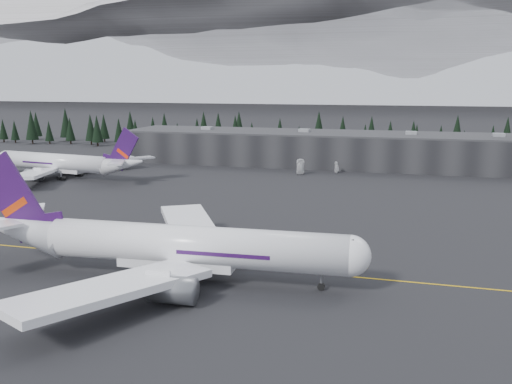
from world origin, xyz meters
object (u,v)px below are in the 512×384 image
(terminal, at_px, (330,149))
(gse_vehicle_a, at_px, (300,172))
(gse_vehicle_b, at_px, (337,171))
(jet_main, at_px, (160,244))
(jet_parked, at_px, (67,163))

(terminal, relative_size, gse_vehicle_a, 28.87)
(terminal, relative_size, gse_vehicle_b, 38.72)
(terminal, distance_m, gse_vehicle_b, 20.62)
(jet_main, xyz_separation_m, gse_vehicle_b, (13.06, 116.81, -5.00))
(gse_vehicle_a, bearing_deg, jet_parked, -176.16)
(jet_main, height_order, jet_parked, jet_main)
(jet_parked, height_order, gse_vehicle_b, jet_parked)
(terminal, distance_m, jet_parked, 96.38)
(gse_vehicle_b, bearing_deg, gse_vehicle_a, -83.13)
(terminal, bearing_deg, gse_vehicle_b, -73.84)
(jet_parked, xyz_separation_m, gse_vehicle_a, (73.68, 27.95, -4.24))
(jet_main, height_order, gse_vehicle_b, jet_main)
(gse_vehicle_a, distance_m, gse_vehicle_b, 13.61)
(jet_parked, distance_m, gse_vehicle_a, 78.92)
(gse_vehicle_b, bearing_deg, jet_main, -29.66)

